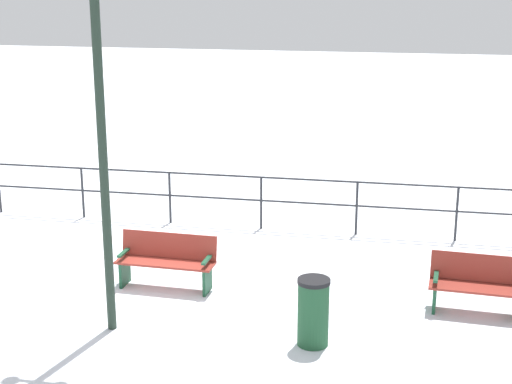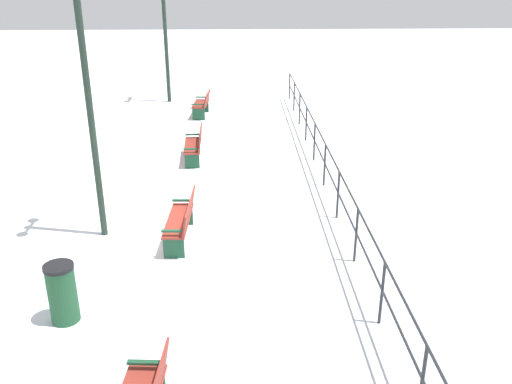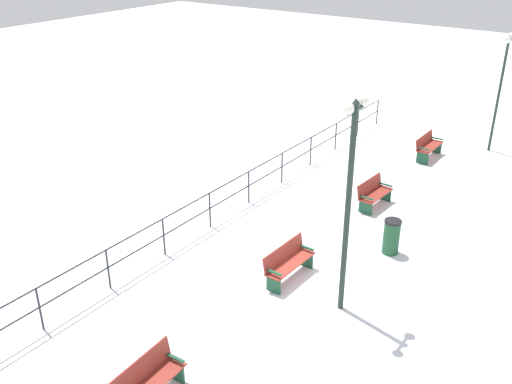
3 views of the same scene
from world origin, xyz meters
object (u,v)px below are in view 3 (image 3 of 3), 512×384
at_px(bench_fifth, 428,146).
at_px(lamppost_middle, 350,182).
at_px(bench_fourth, 374,193).
at_px(trash_bin, 391,237).
at_px(bench_second, 147,381).
at_px(bench_third, 288,262).
at_px(lamppost_far, 504,66).

relative_size(bench_fifth, lamppost_middle, 0.32).
relative_size(bench_fourth, trash_bin, 1.48).
xyz_separation_m(bench_second, bench_fifth, (-0.13, 14.99, -0.00)).
bearing_deg(lamppost_middle, bench_third, 168.80).
relative_size(bench_fifth, trash_bin, 1.61).
height_order(bench_second, bench_third, bench_second).
distance_m(bench_fifth, lamppost_middle, 10.82).
height_order(lamppost_middle, trash_bin, lamppost_middle).
height_order(bench_fourth, lamppost_middle, lamppost_middle).
height_order(bench_third, lamppost_far, lamppost_far).
height_order(bench_third, bench_fourth, bench_third).
height_order(bench_third, lamppost_middle, lamppost_middle).
bearing_deg(bench_third, bench_fourth, 91.91).
distance_m(bench_second, trash_bin, 7.81).
relative_size(bench_fourth, bench_fifth, 0.92).
bearing_deg(trash_bin, bench_fourth, 124.29).
bearing_deg(bench_fifth, lamppost_far, 52.27).
bearing_deg(bench_fifth, lamppost_middle, -80.12).
bearing_deg(lamppost_middle, bench_fourth, 107.23).
bearing_deg(bench_second, bench_third, 88.32).
height_order(lamppost_far, trash_bin, lamppost_far).
xyz_separation_m(bench_fourth, lamppost_far, (1.65, 7.18, 2.89)).
height_order(bench_fourth, trash_bin, trash_bin).
relative_size(bench_third, trash_bin, 1.68).
relative_size(bench_third, lamppost_middle, 0.33).
height_order(bench_second, lamppost_middle, lamppost_middle).
xyz_separation_m(bench_fourth, lamppost_middle, (1.65, -5.33, 2.78)).
relative_size(bench_third, lamppost_far, 0.37).
xyz_separation_m(bench_second, bench_fourth, (-0.06, 10.00, -0.03)).
bearing_deg(lamppost_far, bench_second, -95.30).
relative_size(bench_fourth, lamppost_middle, 0.29).
relative_size(bench_second, bench_fifth, 1.01).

